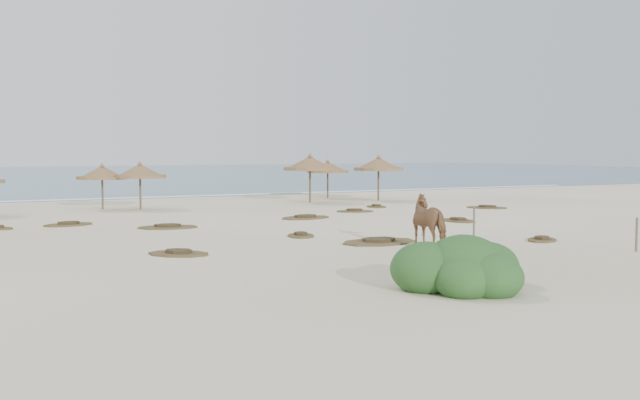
{
  "coord_description": "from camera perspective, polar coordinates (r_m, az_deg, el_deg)",
  "views": [
    {
      "loc": [
        -12.59,
        -21.39,
        3.14
      ],
      "look_at": [
        0.7,
        5.0,
        1.07
      ],
      "focal_mm": 40.0,
      "sensor_mm": 36.0,
      "label": 1
    }
  ],
  "objects": [
    {
      "name": "scrub_7",
      "position": [
        36.38,
        2.8,
        -0.87
      ],
      "size": [
        2.24,
        1.84,
        0.16
      ],
      "rotation": [
        0.0,
        0.0,
        2.79
      ],
      "color": "brown",
      "rests_on": "ground"
    },
    {
      "name": "scrub_11",
      "position": [
        21.9,
        -11.26,
        -4.19
      ],
      "size": [
        2.27,
        2.22,
        0.16
      ],
      "rotation": [
        0.0,
        0.0,
        2.41
      ],
      "color": "brown",
      "rests_on": "ground"
    },
    {
      "name": "palapa_3",
      "position": [
        39.01,
        -14.21,
        2.2
      ],
      "size": [
        3.07,
        3.07,
        2.57
      ],
      "rotation": [
        0.0,
        0.0,
        -0.13
      ],
      "color": "brown",
      "rests_on": "ground"
    },
    {
      "name": "ocean",
      "position": [
        97.26,
        -19.29,
        1.93
      ],
      "size": [
        200.0,
        100.0,
        0.01
      ],
      "primitive_type": "cube",
      "color": "#265273",
      "rests_on": "ground"
    },
    {
      "name": "fence_post_near",
      "position": [
        24.16,
        24.0,
        -2.54
      ],
      "size": [
        0.09,
        0.09,
        1.06
      ],
      "primitive_type": "cylinder",
      "rotation": [
        0.0,
        0.0,
        -0.11
      ],
      "color": "brown",
      "rests_on": "ground"
    },
    {
      "name": "bush",
      "position": [
        16.46,
        11.39,
        -5.41
      ],
      "size": [
        3.21,
        2.83,
        1.44
      ],
      "rotation": [
        0.0,
        0.0,
        -0.3
      ],
      "color": "#305D28",
      "rests_on": "ground"
    },
    {
      "name": "fence_post_far",
      "position": [
        26.45,
        12.22,
        -1.71
      ],
      "size": [
        0.09,
        0.09,
        1.1
      ],
      "primitive_type": "cylinder",
      "rotation": [
        0.0,
        0.0,
        -0.19
      ],
      "color": "brown",
      "rests_on": "ground"
    },
    {
      "name": "scrub_1",
      "position": [
        29.47,
        -12.09,
        -2.1
      ],
      "size": [
        2.71,
        2.09,
        0.16
      ],
      "rotation": [
        0.0,
        0.0,
        2.9
      ],
      "color": "brown",
      "rests_on": "ground"
    },
    {
      "name": "scrub_9",
      "position": [
        24.3,
        4.74,
        -3.32
      ],
      "size": [
        2.9,
        2.01,
        0.16
      ],
      "rotation": [
        0.0,
        0.0,
        0.08
      ],
      "color": "brown",
      "rests_on": "ground"
    },
    {
      "name": "foam_line",
      "position": [
        49.14,
        -11.83,
        0.26
      ],
      "size": [
        70.0,
        0.6,
        0.01
      ],
      "primitive_type": "cube",
      "color": "white",
      "rests_on": "ground"
    },
    {
      "name": "scrub_12",
      "position": [
        25.94,
        17.32,
        -3.02
      ],
      "size": [
        1.78,
        1.67,
        0.16
      ],
      "rotation": [
        0.0,
        0.0,
        0.64
      ],
      "color": "brown",
      "rests_on": "ground"
    },
    {
      "name": "palapa_4",
      "position": [
        42.77,
        -0.81,
        2.89
      ],
      "size": [
        4.06,
        4.06,
        2.98
      ],
      "rotation": [
        0.0,
        0.0,
        0.34
      ],
      "color": "brown",
      "rests_on": "ground"
    },
    {
      "name": "scrub_4",
      "position": [
        32.12,
        11.0,
        -1.59
      ],
      "size": [
        1.42,
        2.06,
        0.16
      ],
      "rotation": [
        0.0,
        0.0,
        1.5
      ],
      "color": "brown",
      "rests_on": "ground"
    },
    {
      "name": "scrub_2",
      "position": [
        26.0,
        -1.54,
        -2.82
      ],
      "size": [
        1.44,
        1.75,
        0.16
      ],
      "rotation": [
        0.0,
        0.0,
        1.21
      ],
      "color": "brown",
      "rests_on": "ground"
    },
    {
      "name": "palapa_5",
      "position": [
        46.65,
        0.62,
        2.6
      ],
      "size": [
        3.37,
        3.37,
        2.57
      ],
      "rotation": [
        0.0,
        0.0,
        -0.26
      ],
      "color": "brown",
      "rests_on": "ground"
    },
    {
      "name": "scrub_10",
      "position": [
        39.4,
        4.52,
        -0.51
      ],
      "size": [
        1.37,
        1.78,
        0.16
      ],
      "rotation": [
        0.0,
        0.0,
        1.34
      ],
      "color": "brown",
      "rests_on": "ground"
    },
    {
      "name": "horse",
      "position": [
        23.11,
        8.95,
        -1.69
      ],
      "size": [
        0.98,
        2.07,
        1.73
      ],
      "primitive_type": "imported",
      "rotation": [
        0.0,
        0.0,
        3.12
      ],
      "color": "#89603E",
      "rests_on": "ground"
    },
    {
      "name": "palapa_6",
      "position": [
        44.42,
        4.7,
        2.83
      ],
      "size": [
        3.76,
        3.76,
        2.89
      ],
      "rotation": [
        0.0,
        0.0,
        -0.25
      ],
      "color": "brown",
      "rests_on": "ground"
    },
    {
      "name": "scrub_3",
      "position": [
        32.9,
        -1.18,
        -1.39
      ],
      "size": [
        2.79,
        2.12,
        0.16
      ],
      "rotation": [
        0.0,
        0.0,
        0.21
      ],
      "color": "brown",
      "rests_on": "ground"
    },
    {
      "name": "scrub_6",
      "position": [
        31.63,
        -19.48,
        -1.83
      ],
      "size": [
        2.35,
        1.83,
        0.16
      ],
      "rotation": [
        0.0,
        0.0,
        0.25
      ],
      "color": "brown",
      "rests_on": "ground"
    },
    {
      "name": "ground",
      "position": [
        25.02,
        3.73,
        -3.22
      ],
      "size": [
        160.0,
        160.0,
        0.0
      ],
      "primitive_type": "plane",
      "color": "#EDE2C3",
      "rests_on": "ground"
    },
    {
      "name": "palapa_2",
      "position": [
        39.61,
        -17.04,
        2.05
      ],
      "size": [
        3.37,
        3.37,
        2.46
      ],
      "rotation": [
        0.0,
        0.0,
        -0.35
      ],
      "color": "brown",
      "rests_on": "ground"
    },
    {
      "name": "scrub_5",
      "position": [
        39.72,
        13.22,
        -0.56
      ],
      "size": [
        2.49,
        2.65,
        0.16
      ],
      "rotation": [
        0.0,
        0.0,
        2.21
      ],
      "color": "brown",
      "rests_on": "ground"
    }
  ]
}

